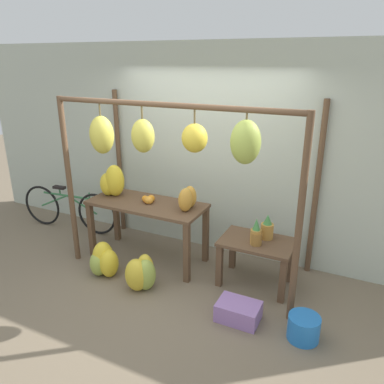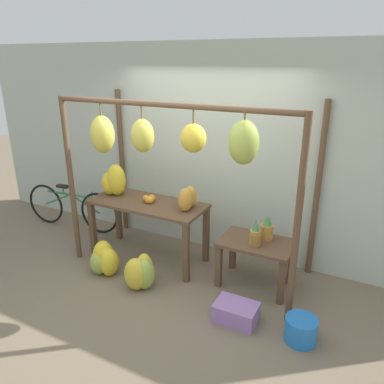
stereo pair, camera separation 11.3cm
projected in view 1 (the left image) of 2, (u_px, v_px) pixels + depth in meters
ground_plane at (160, 295)px, 4.34m from camera, size 20.00×20.00×0.00m
shop_wall_back at (209, 151)px, 5.03m from camera, size 8.00×0.08×2.80m
stall_awning at (174, 150)px, 4.10m from camera, size 2.95×1.22×2.17m
display_table_main at (147, 212)px, 4.90m from camera, size 1.55×0.66×0.82m
display_table_side at (257, 250)px, 4.41m from camera, size 0.85×0.56×0.57m
banana_pile_on_table at (112, 182)px, 5.04m from camera, size 0.35×0.26×0.43m
orange_pile at (148, 200)px, 4.84m from camera, size 0.18×0.17×0.10m
pineapple_cluster at (261, 232)px, 4.31m from camera, size 0.22×0.34×0.32m
banana_pile_ground_left at (104, 261)px, 4.68m from camera, size 0.43×0.40×0.43m
banana_pile_ground_right at (141, 274)px, 4.39m from camera, size 0.39×0.39×0.42m
fruit_crate_white at (238, 311)px, 3.90m from camera, size 0.44×0.31×0.20m
blue_bucket at (304, 328)px, 3.62m from camera, size 0.31×0.31×0.25m
parked_bicycle at (69, 209)px, 5.89m from camera, size 1.69×0.20×0.71m
papaya_pile at (187, 198)px, 4.60m from camera, size 0.25×0.35×0.30m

